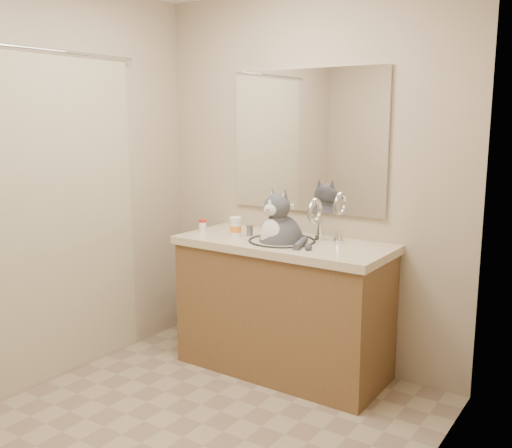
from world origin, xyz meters
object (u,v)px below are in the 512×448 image
(pill_bottle_redcap, at_px, (203,226))
(grey_canister, at_px, (250,230))
(pill_bottle_orange, at_px, (236,227))
(cat, at_px, (280,239))

(pill_bottle_redcap, height_order, grey_canister, pill_bottle_redcap)
(pill_bottle_redcap, xyz_separation_m, grey_canister, (0.33, 0.07, -0.01))
(pill_bottle_redcap, height_order, pill_bottle_orange, pill_bottle_orange)
(pill_bottle_redcap, relative_size, grey_canister, 1.23)
(pill_bottle_redcap, bearing_deg, grey_canister, 12.72)
(cat, distance_m, pill_bottle_orange, 0.32)
(pill_bottle_redcap, distance_m, pill_bottle_orange, 0.27)
(pill_bottle_redcap, distance_m, grey_canister, 0.34)
(cat, bearing_deg, pill_bottle_redcap, -168.29)
(pill_bottle_redcap, bearing_deg, cat, 3.54)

